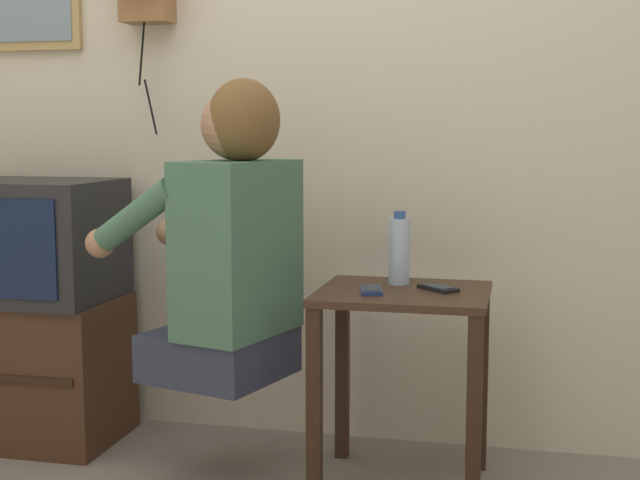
{
  "coord_description": "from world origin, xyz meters",
  "views": [
    {
      "loc": [
        0.8,
        -1.78,
        1.05
      ],
      "look_at": [
        0.23,
        0.69,
        0.74
      ],
      "focal_mm": 50.0,
      "sensor_mm": 36.0,
      "label": 1
    }
  ],
  "objects_px": {
    "cell_phone_spare": "(438,288)",
    "water_bottle": "(399,250)",
    "television": "(22,240)",
    "cell_phone_held": "(371,290)",
    "person": "(229,242)"
  },
  "relations": [
    {
      "from": "cell_phone_held",
      "to": "cell_phone_spare",
      "type": "distance_m",
      "value": 0.2
    },
    {
      "from": "person",
      "to": "cell_phone_held",
      "type": "relative_size",
      "value": 6.56
    },
    {
      "from": "cell_phone_spare",
      "to": "water_bottle",
      "type": "bearing_deg",
      "value": 104.02
    },
    {
      "from": "person",
      "to": "water_bottle",
      "type": "distance_m",
      "value": 0.51
    },
    {
      "from": "cell_phone_held",
      "to": "water_bottle",
      "type": "height_order",
      "value": "water_bottle"
    },
    {
      "from": "cell_phone_held",
      "to": "person",
      "type": "bearing_deg",
      "value": 171.43
    },
    {
      "from": "cell_phone_held",
      "to": "cell_phone_spare",
      "type": "height_order",
      "value": "same"
    },
    {
      "from": "television",
      "to": "person",
      "type": "bearing_deg",
      "value": -14.16
    },
    {
      "from": "television",
      "to": "cell_phone_spare",
      "type": "distance_m",
      "value": 1.4
    },
    {
      "from": "television",
      "to": "cell_phone_held",
      "type": "relative_size",
      "value": 4.47
    },
    {
      "from": "person",
      "to": "television",
      "type": "bearing_deg",
      "value": 92.07
    },
    {
      "from": "cell_phone_held",
      "to": "water_bottle",
      "type": "bearing_deg",
      "value": 57.02
    },
    {
      "from": "person",
      "to": "television",
      "type": "relative_size",
      "value": 1.47
    },
    {
      "from": "water_bottle",
      "to": "cell_phone_spare",
      "type": "bearing_deg",
      "value": -31.57
    },
    {
      "from": "cell_phone_spare",
      "to": "water_bottle",
      "type": "xyz_separation_m",
      "value": [
        -0.12,
        0.08,
        0.1
      ]
    }
  ]
}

